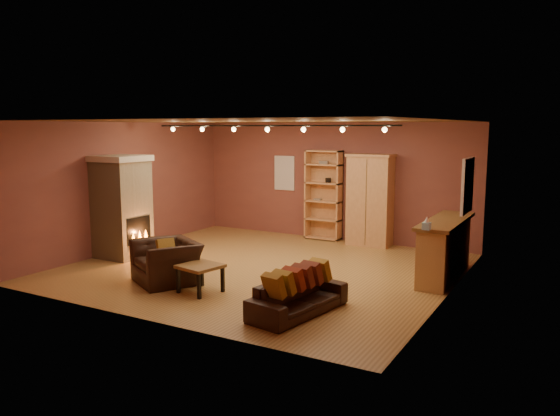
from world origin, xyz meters
The scene contains 16 objects.
floor centered at (0.00, 0.00, 0.00)m, with size 7.00×7.00×0.00m, color olive.
ceiling centered at (0.00, 0.00, 2.80)m, with size 7.00×7.00×0.00m, color brown.
back_wall centered at (0.00, 3.25, 1.40)m, with size 7.00×0.02×2.80m, color brown.
left_wall centered at (-3.50, 0.00, 1.40)m, with size 0.02×6.50×2.80m, color brown.
right_wall centered at (3.50, 0.00, 1.40)m, with size 0.02×6.50×2.80m, color brown.
fireplace centered at (-3.04, -0.60, 1.06)m, with size 1.01×0.98×2.12m.
back_window centered at (-1.30, 3.23, 1.55)m, with size 0.56×0.04×0.86m, color silver.
bookcase centered at (-0.15, 3.14, 1.09)m, with size 0.88×0.34×2.15m.
armoire centered at (1.06, 2.98, 1.05)m, with size 1.03×0.59×2.10m.
bar_counter centered at (3.20, 1.02, 0.54)m, with size 0.60×2.23×1.07m.
tissue_box centered at (3.15, -0.13, 1.16)m, with size 0.13×0.13×0.22m.
right_window centered at (3.47, 1.40, 1.65)m, with size 0.05×0.90×1.00m, color silver.
loveseat centered at (1.79, -1.95, 0.35)m, with size 0.77×1.73×0.72m.
armchair centered at (-0.96, -1.64, 0.49)m, with size 1.33×1.18×0.98m.
coffee_table centered at (-0.08, -1.83, 0.40)m, with size 0.72×0.72×0.47m.
track_rail centered at (0.00, 0.20, 2.68)m, with size 5.20×0.09×0.13m.
Camera 1 is at (5.31, -8.74, 2.69)m, focal length 35.00 mm.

